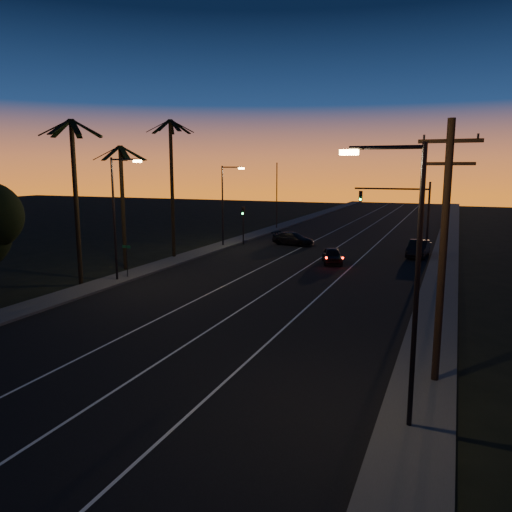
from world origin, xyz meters
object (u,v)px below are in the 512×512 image
at_px(utility_pole, 443,248).
at_px(cross_car, 293,239).
at_px(lead_car, 332,256).
at_px(signal_mast, 403,205).
at_px(right_car, 418,249).

distance_m(utility_pole, cross_car, 35.82).
relative_size(lead_car, cross_car, 0.93).
bearing_deg(cross_car, lead_car, -53.87).
bearing_deg(signal_mast, cross_car, 171.39).
distance_m(signal_mast, cross_car, 12.32).
bearing_deg(right_car, cross_car, 168.86).
distance_m(utility_pole, lead_car, 25.27).
xyz_separation_m(signal_mast, right_car, (1.69, -0.86, -3.99)).
bearing_deg(lead_car, right_car, 42.48).
bearing_deg(signal_mast, utility_pole, -81.53).
bearing_deg(right_car, utility_pole, -84.56).
bearing_deg(cross_car, signal_mast, -8.61).
relative_size(lead_car, right_car, 0.97).
height_order(right_car, cross_car, right_car).
xyz_separation_m(lead_car, cross_car, (-6.42, 8.79, 0.01)).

